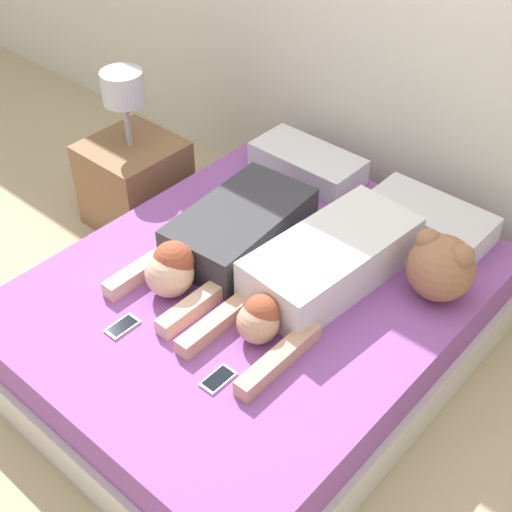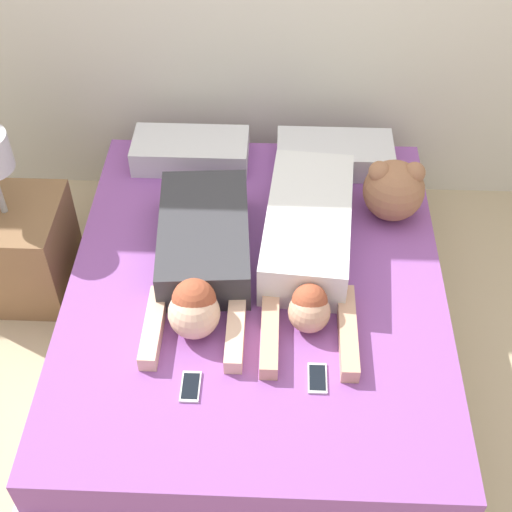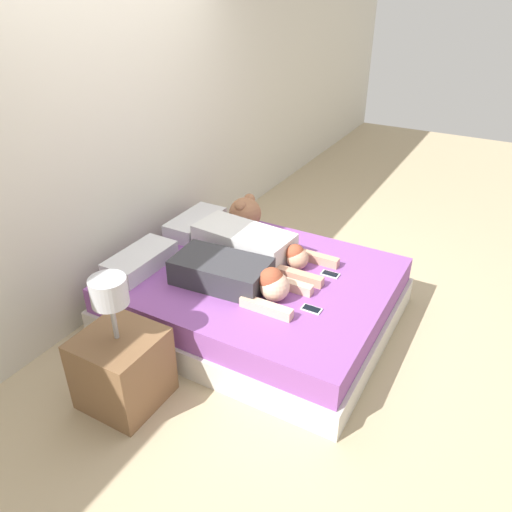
{
  "view_description": "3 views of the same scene",
  "coord_description": "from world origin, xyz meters",
  "px_view_note": "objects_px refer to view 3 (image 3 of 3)",
  "views": [
    {
      "loc": [
        1.51,
        -1.71,
        2.47
      ],
      "look_at": [
        0.0,
        0.0,
        0.56
      ],
      "focal_mm": 50.0,
      "sensor_mm": 36.0,
      "label": 1
    },
    {
      "loc": [
        0.08,
        -2.07,
        2.67
      ],
      "look_at": [
        0.0,
        0.0,
        0.56
      ],
      "focal_mm": 50.0,
      "sensor_mm": 36.0,
      "label": 2
    },
    {
      "loc": [
        -2.79,
        -1.57,
        2.42
      ],
      "look_at": [
        0.0,
        0.0,
        0.56
      ],
      "focal_mm": 35.0,
      "sensor_mm": 36.0,
      "label": 3
    }
  ],
  "objects_px": {
    "pillow_head_left": "(141,260)",
    "cell_phone_left": "(311,309)",
    "bed": "(256,296)",
    "pillow_head_right": "(196,223)",
    "cell_phone_right": "(330,274)",
    "nightstand": "(122,364)",
    "person_right": "(253,244)",
    "person_left": "(235,275)",
    "plush_toy": "(245,213)"
  },
  "relations": [
    {
      "from": "plush_toy",
      "to": "person_left",
      "type": "bearing_deg",
      "value": -154.14
    },
    {
      "from": "bed",
      "to": "person_right",
      "type": "relative_size",
      "value": 1.74
    },
    {
      "from": "bed",
      "to": "cell_phone_right",
      "type": "relative_size",
      "value": 14.79
    },
    {
      "from": "cell_phone_right",
      "to": "nightstand",
      "type": "bearing_deg",
      "value": 150.38
    },
    {
      "from": "pillow_head_right",
      "to": "plush_toy",
      "type": "xyz_separation_m",
      "value": [
        0.25,
        -0.36,
        0.08
      ]
    },
    {
      "from": "person_right",
      "to": "cell_phone_left",
      "type": "relative_size",
      "value": 8.49
    },
    {
      "from": "bed",
      "to": "nightstand",
      "type": "bearing_deg",
      "value": 165.3
    },
    {
      "from": "pillow_head_left",
      "to": "plush_toy",
      "type": "distance_m",
      "value": 1.04
    },
    {
      "from": "person_right",
      "to": "cell_phone_right",
      "type": "bearing_deg",
      "value": -87.19
    },
    {
      "from": "person_left",
      "to": "pillow_head_right",
      "type": "bearing_deg",
      "value": 52.16
    },
    {
      "from": "person_left",
      "to": "nightstand",
      "type": "xyz_separation_m",
      "value": [
        -0.93,
        0.26,
        -0.22
      ]
    },
    {
      "from": "bed",
      "to": "pillow_head_right",
      "type": "xyz_separation_m",
      "value": [
        0.36,
        0.81,
        0.28
      ]
    },
    {
      "from": "pillow_head_right",
      "to": "cell_phone_right",
      "type": "height_order",
      "value": "pillow_head_right"
    },
    {
      "from": "bed",
      "to": "pillow_head_left",
      "type": "distance_m",
      "value": 0.93
    },
    {
      "from": "bed",
      "to": "cell_phone_left",
      "type": "distance_m",
      "value": 0.64
    },
    {
      "from": "bed",
      "to": "pillow_head_right",
      "type": "relative_size",
      "value": 3.5
    },
    {
      "from": "person_right",
      "to": "cell_phone_left",
      "type": "distance_m",
      "value": 0.85
    },
    {
      "from": "cell_phone_left",
      "to": "nightstand",
      "type": "distance_m",
      "value": 1.28
    },
    {
      "from": "pillow_head_left",
      "to": "nightstand",
      "type": "distance_m",
      "value": 0.96
    },
    {
      "from": "person_right",
      "to": "cell_phone_right",
      "type": "xyz_separation_m",
      "value": [
        0.03,
        -0.65,
        -0.1
      ]
    },
    {
      "from": "cell_phone_left",
      "to": "pillow_head_left",
      "type": "bearing_deg",
      "value": 95.78
    },
    {
      "from": "pillow_head_left",
      "to": "person_left",
      "type": "xyz_separation_m",
      "value": [
        0.13,
        -0.77,
        0.03
      ]
    },
    {
      "from": "bed",
      "to": "plush_toy",
      "type": "bearing_deg",
      "value": 36.51
    },
    {
      "from": "cell_phone_left",
      "to": "cell_phone_right",
      "type": "relative_size",
      "value": 1.0
    },
    {
      "from": "pillow_head_right",
      "to": "person_right",
      "type": "xyz_separation_m",
      "value": [
        -0.14,
        -0.66,
        0.03
      ]
    },
    {
      "from": "pillow_head_right",
      "to": "cell_phone_right",
      "type": "relative_size",
      "value": 4.22
    },
    {
      "from": "person_left",
      "to": "bed",
      "type": "bearing_deg",
      "value": -10.68
    },
    {
      "from": "cell_phone_left",
      "to": "person_left",
      "type": "bearing_deg",
      "value": 90.83
    },
    {
      "from": "bed",
      "to": "cell_phone_right",
      "type": "bearing_deg",
      "value": -63.1
    },
    {
      "from": "pillow_head_right",
      "to": "person_right",
      "type": "bearing_deg",
      "value": -102.15
    },
    {
      "from": "bed",
      "to": "nightstand",
      "type": "xyz_separation_m",
      "value": [
        -1.16,
        0.3,
        0.08
      ]
    },
    {
      "from": "cell_phone_right",
      "to": "cell_phone_left",
      "type": "bearing_deg",
      "value": -173.19
    },
    {
      "from": "pillow_head_right",
      "to": "cell_phone_left",
      "type": "relative_size",
      "value": 4.22
    },
    {
      "from": "pillow_head_left",
      "to": "cell_phone_left",
      "type": "bearing_deg",
      "value": -84.22
    },
    {
      "from": "person_right",
      "to": "cell_phone_left",
      "type": "bearing_deg",
      "value": -122.07
    },
    {
      "from": "pillow_head_right",
      "to": "cell_phone_left",
      "type": "height_order",
      "value": "pillow_head_right"
    },
    {
      "from": "pillow_head_left",
      "to": "person_right",
      "type": "xyz_separation_m",
      "value": [
        0.58,
        -0.66,
        0.03
      ]
    },
    {
      "from": "person_left",
      "to": "person_right",
      "type": "bearing_deg",
      "value": 13.68
    },
    {
      "from": "pillow_head_right",
      "to": "cell_phone_right",
      "type": "xyz_separation_m",
      "value": [
        -0.11,
        -1.31,
        -0.06
      ]
    },
    {
      "from": "nightstand",
      "to": "bed",
      "type": "bearing_deg",
      "value": -14.7
    },
    {
      "from": "pillow_head_right",
      "to": "cell_phone_right",
      "type": "distance_m",
      "value": 1.32
    },
    {
      "from": "person_right",
      "to": "bed",
      "type": "bearing_deg",
      "value": -145.08
    },
    {
      "from": "bed",
      "to": "pillow_head_left",
      "type": "relative_size",
      "value": 3.5
    },
    {
      "from": "bed",
      "to": "cell_phone_left",
      "type": "xyz_separation_m",
      "value": [
        -0.22,
        -0.56,
        0.21
      ]
    },
    {
      "from": "bed",
      "to": "nightstand",
      "type": "height_order",
      "value": "nightstand"
    },
    {
      "from": "cell_phone_left",
      "to": "pillow_head_right",
      "type": "bearing_deg",
      "value": 66.77
    },
    {
      "from": "cell_phone_right",
      "to": "nightstand",
      "type": "relative_size",
      "value": 0.15
    },
    {
      "from": "pillow_head_right",
      "to": "cell_phone_left",
      "type": "xyz_separation_m",
      "value": [
        -0.59,
        -1.37,
        -0.06
      ]
    },
    {
      "from": "pillow_head_right",
      "to": "person_right",
      "type": "relative_size",
      "value": 0.5
    },
    {
      "from": "person_right",
      "to": "plush_toy",
      "type": "relative_size",
      "value": 3.91
    }
  ]
}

